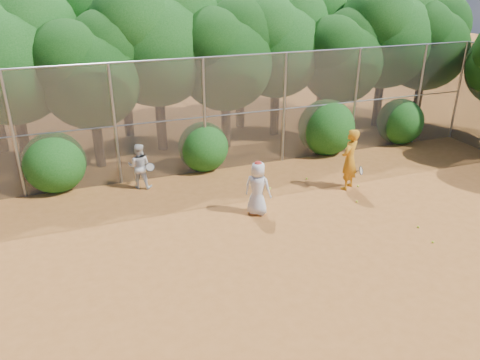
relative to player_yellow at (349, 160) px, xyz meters
name	(u,v)px	position (x,y,z in m)	size (l,w,h in m)	color
ground	(310,251)	(-2.95, -2.99, -1.01)	(80.00, 80.00, 0.00)	#A15B24
fence_back	(229,113)	(-3.07, 3.01, 1.04)	(20.05, 0.09, 4.03)	gray
tree_1	(8,51)	(-9.89, 5.55, 3.15)	(4.64, 4.03, 6.35)	black
tree_2	(90,67)	(-7.40, 4.85, 2.57)	(3.99, 3.47, 5.47)	black
tree_3	(156,36)	(-4.89, 5.85, 3.39)	(4.89, 4.26, 6.70)	black
tree_4	(226,52)	(-2.39, 5.25, 2.75)	(4.19, 3.64, 5.73)	black
tree_5	(278,39)	(0.11, 6.05, 3.04)	(4.51, 3.92, 6.17)	black
tree_6	(343,54)	(2.60, 5.04, 2.46)	(3.86, 3.36, 5.29)	black
tree_7	(387,29)	(5.11, 5.65, 3.27)	(4.77, 4.14, 6.53)	black
tree_8	(428,39)	(7.11, 5.35, 2.81)	(4.25, 3.70, 5.82)	black
tree_10	(120,24)	(-5.88, 8.06, 3.62)	(5.15, 4.48, 7.06)	black
tree_11	(241,33)	(-0.89, 7.65, 3.15)	(4.64, 4.03, 6.35)	black
tree_12	(327,19)	(3.62, 8.26, 3.50)	(5.02, 4.37, 6.88)	black
bush_0	(54,160)	(-8.95, 3.31, -0.01)	(2.00, 2.00, 2.00)	#134A12
bush_1	(203,145)	(-3.95, 3.31, -0.11)	(1.80, 1.80, 1.80)	#134A12
bush_2	(327,125)	(1.05, 3.31, 0.09)	(2.20, 2.20, 2.20)	#134A12
bush_3	(400,119)	(4.55, 3.31, -0.06)	(1.90, 1.90, 1.90)	#134A12
player_yellow	(349,160)	(0.00, 0.00, 0.00)	(0.95, 0.80, 2.02)	orange
player_teen	(258,188)	(-3.45, -0.62, -0.19)	(0.94, 0.92, 1.66)	silver
player_white	(139,166)	(-6.38, 2.41, -0.25)	(0.91, 0.82, 1.52)	silver
ball_0	(357,202)	(-0.28, -1.04, -0.98)	(0.07, 0.07, 0.07)	#BEDC28
ball_1	(358,186)	(0.39, -0.07, -0.98)	(0.07, 0.07, 0.07)	#BEDC28
ball_2	(433,242)	(0.26, -3.77, -0.98)	(0.07, 0.07, 0.07)	#BEDC28
ball_3	(418,227)	(0.43, -2.99, -0.98)	(0.07, 0.07, 0.07)	#BEDC28
ball_4	(307,179)	(-0.92, 1.07, -0.98)	(0.07, 0.07, 0.07)	#BEDC28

